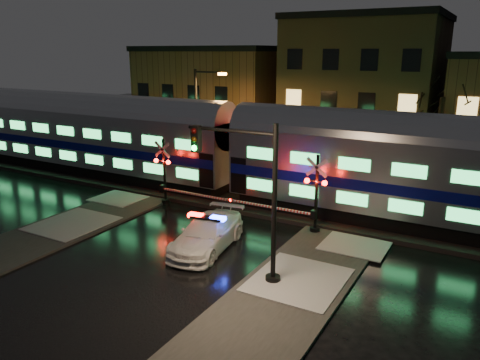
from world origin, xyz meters
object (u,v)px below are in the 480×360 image
(police_car, at_px, (207,234))
(traffic_light, at_px, (251,198))
(crossing_signal_right, at_px, (309,201))
(crossing_signal_left, at_px, (169,179))
(streetlight, at_px, (199,116))

(police_car, height_order, traffic_light, traffic_light)
(crossing_signal_right, relative_size, traffic_light, 0.90)
(police_car, distance_m, crossing_signal_left, 7.06)
(crossing_signal_left, distance_m, traffic_light, 10.66)
(crossing_signal_right, bearing_deg, crossing_signal_left, -179.99)
(crossing_signal_right, xyz_separation_m, streetlight, (-11.15, 6.69, 2.80))
(police_car, distance_m, traffic_light, 4.44)
(traffic_light, bearing_deg, crossing_signal_right, 99.40)
(traffic_light, bearing_deg, crossing_signal_left, 157.28)
(crossing_signal_left, relative_size, traffic_light, 0.88)
(crossing_signal_left, distance_m, streetlight, 7.61)
(crossing_signal_right, bearing_deg, traffic_light, -91.97)
(traffic_light, xyz_separation_m, streetlight, (-10.95, 12.58, 1.06))
(crossing_signal_right, distance_m, traffic_light, 6.15)
(police_car, bearing_deg, streetlight, 117.14)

